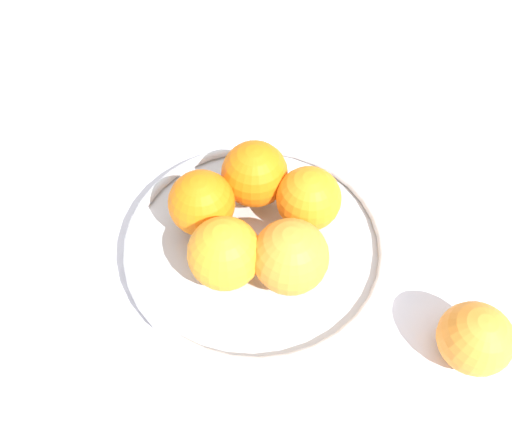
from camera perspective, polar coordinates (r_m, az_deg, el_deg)
The scene contains 4 objects.
ground_plane at distance 0.62m, azimuth 0.00°, elevation -4.00°, with size 4.00×4.00×0.00m, color silver.
fruit_bowl at distance 0.60m, azimuth 0.00°, elevation -3.16°, with size 0.31×0.31×0.03m.
orange_pile at distance 0.56m, azimuth 0.02°, elevation -0.06°, with size 0.20×0.20×0.08m.
stray_orange at distance 0.57m, azimuth 23.74°, elevation -12.63°, with size 0.08×0.08×0.08m, color orange.
Camera 1 is at (0.31, -0.14, 0.52)m, focal length 35.00 mm.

